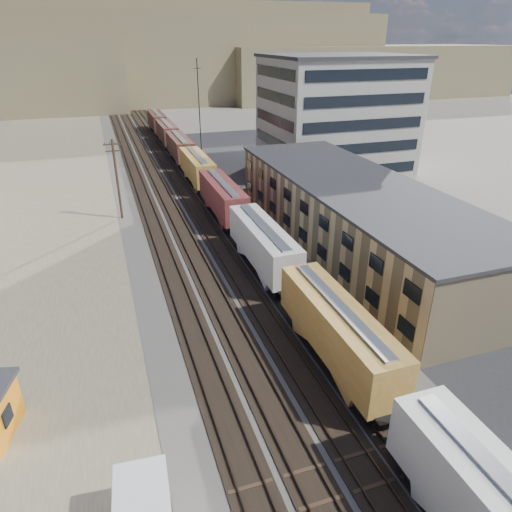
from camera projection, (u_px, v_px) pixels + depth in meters
name	position (u px, v px, depth m)	size (l,w,h in m)	color
ground	(338.00, 462.00, 24.85)	(300.00, 300.00, 0.00)	#6B6356
ballast_bed	(178.00, 193.00, 67.50)	(18.00, 200.00, 0.06)	#4C4742
dirt_yard	(22.00, 235.00, 53.18)	(24.00, 180.00, 0.03)	#72654E
asphalt_lot	(361.00, 210.00, 61.07)	(26.00, 120.00, 0.04)	#232326
rail_tracks	(174.00, 193.00, 67.30)	(11.40, 200.00, 0.24)	black
freight_train	(209.00, 180.00, 63.72)	(3.00, 119.74, 4.46)	black
warehouse	(355.00, 215.00, 48.93)	(12.40, 40.40, 7.25)	tan
office_tower	(336.00, 114.00, 75.81)	(22.60, 18.60, 18.45)	#9E998E
utility_pole_north	(117.00, 178.00, 55.92)	(2.20, 0.32, 10.00)	#382619
radio_mast	(200.00, 118.00, 73.82)	(1.20, 0.16, 18.00)	black
hills_north	(117.00, 58.00, 162.05)	(265.00, 80.00, 32.00)	brown
parked_car_blue	(321.00, 176.00, 72.95)	(2.76, 5.98, 1.66)	navy
parked_car_far	(397.00, 185.00, 68.78)	(1.75, 4.35, 1.48)	silver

